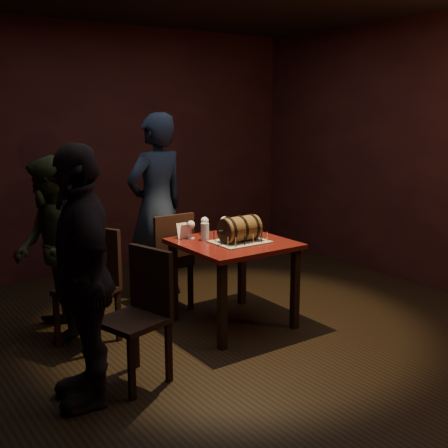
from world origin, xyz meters
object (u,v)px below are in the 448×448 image
object	(u,v)px
person_left_front	(82,276)
pub_table	(233,254)
barrel_cake	(240,229)
wine_glass_left	(191,226)
chair_back	(169,256)
person_back	(157,207)
wine_glass_mid	(205,222)
person_left_rear	(51,249)
wine_glass_right	(224,221)
chair_left_rear	(93,279)
chair_left_front	(141,308)
pint_of_ale	(205,232)

from	to	relation	value
person_left_front	pub_table	bearing A→B (deg)	119.96
barrel_cake	wine_glass_left	xyz separation A→B (m)	(-0.26, 0.36, -0.00)
chair_back	person_back	bearing A→B (deg)	76.45
wine_glass_mid	person_left_front	bearing A→B (deg)	-149.44
chair_back	barrel_cake	bearing A→B (deg)	-66.58
person_left_rear	wine_glass_right	bearing A→B (deg)	86.99
chair_left_rear	person_back	world-z (taller)	person_back
wine_glass_right	person_left_front	world-z (taller)	person_left_front
barrel_cake	chair_left_front	size ratio (longest dim) A/B	0.42
pint_of_ale	person_left_front	xyz separation A→B (m)	(-1.37, -0.69, 0.02)
person_left_front	pint_of_ale	bearing A→B (deg)	128.28
person_left_rear	chair_left_front	bearing A→B (deg)	23.51
barrel_cake	wine_glass_mid	size ratio (longest dim) A/B	2.41
pint_of_ale	chair_back	size ratio (longest dim) A/B	0.16
chair_left_rear	person_back	distance (m)	1.24
chair_back	person_back	world-z (taller)	person_back
wine_glass_mid	chair_back	xyz separation A→B (m)	(-0.23, 0.26, -0.34)
pint_of_ale	chair_left_front	size ratio (longest dim) A/B	0.16
chair_left_rear	pub_table	bearing A→B (deg)	-17.58
wine_glass_mid	pint_of_ale	world-z (taller)	wine_glass_mid
chair_left_front	person_left_front	xyz separation A→B (m)	(-0.43, -0.05, 0.32)
chair_left_rear	person_left_front	size ratio (longest dim) A/B	0.56
barrel_cake	chair_back	world-z (taller)	barrel_cake
pub_table	barrel_cake	distance (m)	0.24
wine_glass_mid	chair_left_front	bearing A→B (deg)	-142.14
wine_glass_mid	person_left_rear	world-z (taller)	person_left_rear
pub_table	chair_left_rear	world-z (taller)	chair_left_rear
wine_glass_mid	pint_of_ale	size ratio (longest dim) A/B	1.07
chair_left_front	person_left_rear	world-z (taller)	person_left_rear
chair_back	wine_glass_right	bearing A→B (deg)	-41.94
pub_table	wine_glass_right	xyz separation A→B (m)	(0.10, 0.28, 0.23)
wine_glass_left	person_left_rear	xyz separation A→B (m)	(-1.13, 0.34, -0.12)
pub_table	person_left_rear	distance (m)	1.51
barrel_cake	wine_glass_left	bearing A→B (deg)	126.37
wine_glass_right	person_back	bearing A→B (deg)	110.38
pub_table	chair_left_front	bearing A→B (deg)	-157.63
pub_table	wine_glass_right	bearing A→B (deg)	69.88
wine_glass_right	chair_left_rear	distance (m)	1.28
chair_back	chair_left_front	bearing A→B (deg)	-127.66
chair_left_rear	person_left_front	world-z (taller)	person_left_front
wine_glass_right	chair_back	size ratio (longest dim) A/B	0.17
wine_glass_mid	pint_of_ale	xyz separation A→B (m)	(-0.12, -0.19, -0.04)
pub_table	chair_back	size ratio (longest dim) A/B	0.97
pub_table	person_left_front	xyz separation A→B (m)	(-1.54, -0.51, 0.20)
pub_table	person_left_rear	xyz separation A→B (m)	(-1.37, 0.63, 0.11)
pint_of_ale	person_left_front	size ratio (longest dim) A/B	0.09
wine_glass_left	pint_of_ale	size ratio (longest dim) A/B	1.07
chair_left_front	person_back	xyz separation A→B (m)	(0.94, 1.50, 0.39)
pub_table	barrel_cake	world-z (taller)	barrel_cake
chair_back	person_back	xyz separation A→B (m)	(0.10, 0.42, 0.39)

